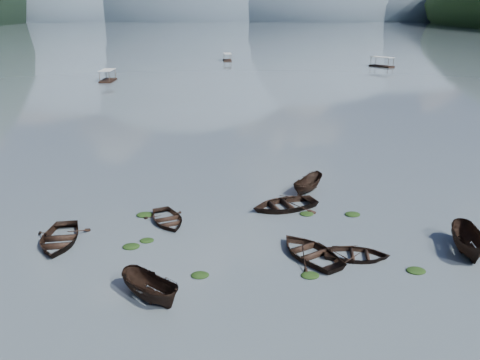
{
  "coord_description": "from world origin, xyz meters",
  "views": [
    {
      "loc": [
        -1.35,
        -20.73,
        13.83
      ],
      "look_at": [
        0.0,
        12.0,
        2.0
      ],
      "focal_mm": 35.0,
      "sensor_mm": 36.0,
      "label": 1
    }
  ],
  "objects_px": {
    "rowboat_3": "(310,256)",
    "pontoon_centre": "(227,61)",
    "rowboat_0": "(60,243)",
    "pontoon_left": "(108,81)"
  },
  "relations": [
    {
      "from": "rowboat_0",
      "to": "pontoon_centre",
      "type": "height_order",
      "value": "pontoon_centre"
    },
    {
      "from": "rowboat_0",
      "to": "pontoon_centre",
      "type": "bearing_deg",
      "value": 78.03
    },
    {
      "from": "rowboat_0",
      "to": "rowboat_3",
      "type": "distance_m",
      "value": 15.79
    },
    {
      "from": "rowboat_0",
      "to": "rowboat_3",
      "type": "xyz_separation_m",
      "value": [
        15.61,
        -2.35,
        0.0
      ]
    },
    {
      "from": "rowboat_0",
      "to": "pontoon_left",
      "type": "distance_m",
      "value": 74.87
    },
    {
      "from": "rowboat_0",
      "to": "pontoon_centre",
      "type": "xyz_separation_m",
      "value": [
        12.5,
        115.93,
        0.0
      ]
    },
    {
      "from": "rowboat_3",
      "to": "pontoon_centre",
      "type": "relative_size",
      "value": 0.87
    },
    {
      "from": "rowboat_0",
      "to": "rowboat_3",
      "type": "bearing_deg",
      "value": -14.39
    },
    {
      "from": "pontoon_left",
      "to": "pontoon_centre",
      "type": "height_order",
      "value": "pontoon_left"
    },
    {
      "from": "rowboat_3",
      "to": "pontoon_centre",
      "type": "xyz_separation_m",
      "value": [
        -3.11,
        118.29,
        0.0
      ]
    }
  ]
}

